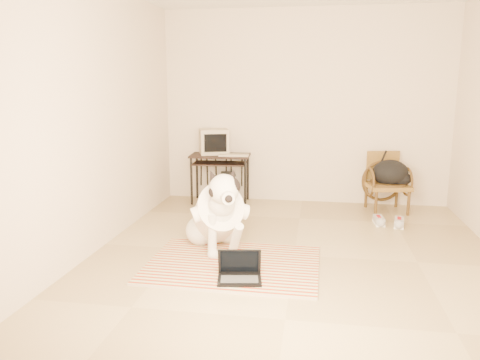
% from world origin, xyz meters
% --- Properties ---
extents(floor, '(4.50, 4.50, 0.00)m').
position_xyz_m(floor, '(0.00, 0.00, 0.00)').
color(floor, tan).
rests_on(floor, ground).
extents(wall_back, '(4.50, 0.00, 4.50)m').
position_xyz_m(wall_back, '(0.00, 2.25, 1.35)').
color(wall_back, beige).
rests_on(wall_back, floor).
extents(wall_front, '(4.50, 0.00, 4.50)m').
position_xyz_m(wall_front, '(0.00, -2.25, 1.35)').
color(wall_front, beige).
rests_on(wall_front, floor).
extents(wall_left, '(0.00, 4.50, 4.50)m').
position_xyz_m(wall_left, '(-2.00, 0.00, 1.35)').
color(wall_left, beige).
rests_on(wall_left, floor).
extents(rug, '(1.61, 1.24, 0.02)m').
position_xyz_m(rug, '(-0.56, -0.36, 0.01)').
color(rug, '#B2250C').
rests_on(rug, floor).
extents(dog, '(0.76, 1.11, 0.92)m').
position_xyz_m(dog, '(-0.78, 0.03, 0.36)').
color(dog, silver).
rests_on(dog, rug).
extents(laptop, '(0.41, 0.33, 0.26)m').
position_xyz_m(laptop, '(-0.44, -0.71, 0.08)').
color(laptop, black).
rests_on(laptop, rug).
extents(computer_desk, '(0.85, 0.50, 0.69)m').
position_xyz_m(computer_desk, '(-1.16, 1.98, 0.59)').
color(computer_desk, black).
rests_on(computer_desk, floor).
extents(crt_monitor, '(0.50, 0.48, 0.35)m').
position_xyz_m(crt_monitor, '(-1.27, 2.06, 0.87)').
color(crt_monitor, tan).
rests_on(crt_monitor, computer_desk).
extents(desk_keyboard, '(0.42, 0.17, 0.03)m').
position_xyz_m(desk_keyboard, '(-0.94, 1.87, 0.71)').
color(desk_keyboard, tan).
rests_on(desk_keyboard, computer_desk).
extents(pc_tower, '(0.29, 0.48, 0.42)m').
position_xyz_m(pc_tower, '(-1.04, 1.96, 0.21)').
color(pc_tower, '#454547').
rests_on(pc_tower, floor).
extents(rattan_chair, '(0.60, 0.59, 0.78)m').
position_xyz_m(rattan_chair, '(1.12, 1.90, 0.39)').
color(rattan_chair, olive).
rests_on(rattan_chair, floor).
extents(backpack, '(0.50, 0.38, 0.34)m').
position_xyz_m(backpack, '(1.17, 1.83, 0.52)').
color(backpack, black).
rests_on(backpack, rattan_chair).
extents(sneaker_left, '(0.12, 0.27, 0.09)m').
position_xyz_m(sneaker_left, '(0.96, 1.23, 0.04)').
color(sneaker_left, white).
rests_on(sneaker_left, floor).
extents(sneaker_right, '(0.16, 0.29, 0.10)m').
position_xyz_m(sneaker_right, '(1.19, 1.18, 0.04)').
color(sneaker_right, white).
rests_on(sneaker_right, floor).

